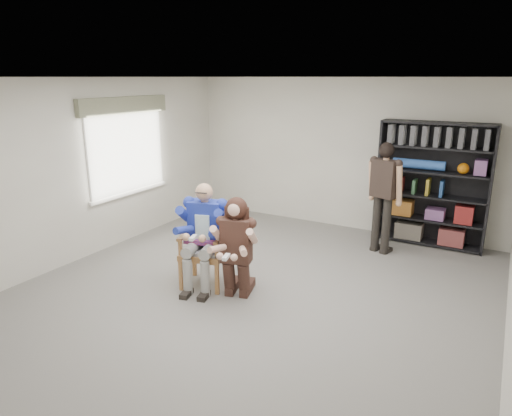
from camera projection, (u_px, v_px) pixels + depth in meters
The scene contains 8 objects.
room_shell at pixel (246, 195), 5.63m from camera, with size 6.00×7.00×2.80m, color beige, non-canonical shape.
floor at pixel (247, 297), 6.02m from camera, with size 6.00×7.00×0.01m, color slate.
window_left at pixel (127, 148), 7.79m from camera, with size 0.16×2.00×1.75m, color white, non-canonical shape.
armchair at pixel (204, 247), 6.25m from camera, with size 0.65×0.63×1.12m, color olive, non-canonical shape.
seated_man at pixel (204, 235), 6.20m from camera, with size 0.63×0.87×1.45m, color #1D2B98, non-canonical shape.
kneeling_woman at pixel (236, 250), 5.84m from camera, with size 0.56×0.90×1.33m, color #3B211C, non-canonical shape.
bookshelf at pixel (432, 185), 7.67m from camera, with size 1.80×0.38×2.10m, color black, non-canonical shape.
standing_man at pixel (383, 199), 7.34m from camera, with size 0.56×0.31×1.81m, color black, non-canonical shape.
Camera 1 is at (2.78, -4.70, 2.80)m, focal length 32.00 mm.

